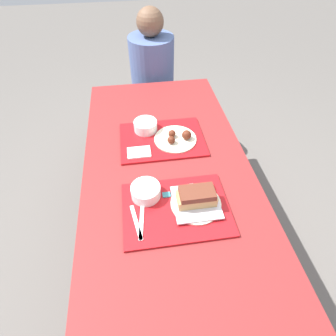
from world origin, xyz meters
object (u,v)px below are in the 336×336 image
at_px(tray_near, 175,209).
at_px(bowl_coleslaw_far, 146,125).
at_px(wings_plate_far, 177,138).
at_px(person_seated_across, 152,68).
at_px(tray_far, 161,139).
at_px(bowl_coleslaw_near, 146,191).
at_px(brisket_sandwich_plate, 196,199).

relative_size(tray_near, bowl_coleslaw_far, 3.50).
xyz_separation_m(wings_plate_far, person_seated_across, (-0.04, 0.88, -0.03)).
relative_size(tray_near, tray_far, 1.00).
bearing_deg(bowl_coleslaw_far, bowl_coleslaw_near, -94.78).
xyz_separation_m(bowl_coleslaw_near, bowl_coleslaw_far, (0.04, 0.47, 0.00)).
height_order(tray_far, person_seated_across, person_seated_across).
distance_m(tray_near, wings_plate_far, 0.45).
bearing_deg(bowl_coleslaw_far, brisket_sandwich_plate, -72.69).
bearing_deg(bowl_coleslaw_far, wings_plate_far, -35.02).
bearing_deg(brisket_sandwich_plate, wings_plate_far, 91.42).
bearing_deg(bowl_coleslaw_near, tray_far, 72.87).
distance_m(tray_far, brisket_sandwich_plate, 0.47).
height_order(bowl_coleslaw_near, person_seated_across, person_seated_across).
height_order(brisket_sandwich_plate, bowl_coleslaw_far, brisket_sandwich_plate).
bearing_deg(tray_near, tray_far, 90.04).
bearing_deg(bowl_coleslaw_far, person_seated_across, 81.54).
bearing_deg(bowl_coleslaw_far, tray_far, -48.89).
relative_size(tray_far, wings_plate_far, 1.98).
relative_size(bowl_coleslaw_near, wings_plate_far, 0.57).
distance_m(brisket_sandwich_plate, wings_plate_far, 0.43).
distance_m(tray_far, bowl_coleslaw_far, 0.12).
bearing_deg(tray_far, wings_plate_far, -15.48).
bearing_deg(person_seated_across, bowl_coleslaw_far, -98.46).
height_order(tray_near, person_seated_across, person_seated_across).
xyz_separation_m(tray_far, bowl_coleslaw_near, (-0.12, -0.38, 0.04)).
bearing_deg(bowl_coleslaw_near, brisket_sandwich_plate, -20.27).
relative_size(brisket_sandwich_plate, wings_plate_far, 0.95).
bearing_deg(bowl_coleslaw_near, person_seated_across, 82.92).
height_order(tray_near, bowl_coleslaw_far, bowl_coleslaw_far).
bearing_deg(brisket_sandwich_plate, bowl_coleslaw_far, 107.31).
height_order(tray_far, bowl_coleslaw_far, bowl_coleslaw_far).
relative_size(tray_near, brisket_sandwich_plate, 2.09).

